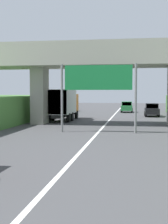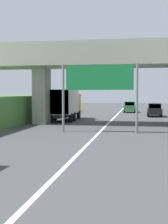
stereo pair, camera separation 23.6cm
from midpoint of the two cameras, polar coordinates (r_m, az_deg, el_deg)
lane_centre_stripe at (r=25.21m, az=3.10°, el=-3.56°), size 0.20×87.66×0.01m
overpass_bridge at (r=31.09m, az=4.40°, el=8.59°), size 40.00×4.80×7.79m
overhead_highway_sign at (r=24.67m, az=3.03°, el=5.36°), size 5.88×0.18×5.29m
truck_orange at (r=35.82m, az=-3.12°, el=1.58°), size 2.44×7.30×3.44m
car_green at (r=51.57m, az=8.26°, el=0.89°), size 1.86×4.10×1.72m
car_black at (r=42.93m, az=12.58°, el=0.36°), size 1.86×4.10×1.72m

